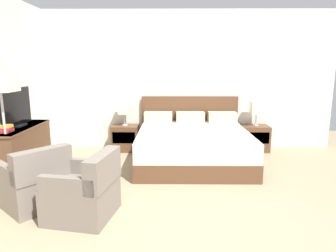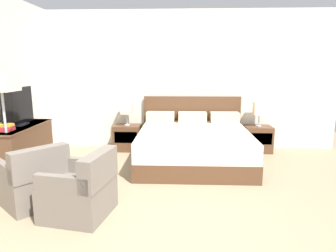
# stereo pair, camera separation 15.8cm
# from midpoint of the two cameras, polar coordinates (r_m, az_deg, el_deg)

# --- Properties ---
(ground_plane) EXTENTS (9.87, 9.87, 0.00)m
(ground_plane) POSITION_cam_midpoint_polar(r_m,az_deg,el_deg) (3.31, 0.60, -19.24)
(ground_plane) COLOR #998466
(wall_back) EXTENTS (6.46, 0.06, 2.78)m
(wall_back) POSITION_cam_midpoint_polar(r_m,az_deg,el_deg) (6.18, 0.59, 8.61)
(wall_back) COLOR silver
(wall_back) RESTS_ON ground
(bed) EXTENTS (1.96, 2.01, 1.08)m
(bed) POSITION_cam_midpoint_polar(r_m,az_deg,el_deg) (5.34, 3.85, -3.52)
(bed) COLOR brown
(bed) RESTS_ON ground
(nightstand_left) EXTENTS (0.53, 0.40, 0.51)m
(nightstand_left) POSITION_cam_midpoint_polar(r_m,az_deg,el_deg) (6.13, -8.88, -2.26)
(nightstand_left) COLOR brown
(nightstand_left) RESTS_ON ground
(nightstand_right) EXTENTS (0.53, 0.40, 0.51)m
(nightstand_right) POSITION_cam_midpoint_polar(r_m,az_deg,el_deg) (6.26, 15.52, -2.26)
(nightstand_right) COLOR brown
(nightstand_right) RESTS_ON ground
(table_lamp_left) EXTENTS (0.22, 0.22, 0.48)m
(table_lamp_left) POSITION_cam_midpoint_polar(r_m,az_deg,el_deg) (6.02, -9.06, 3.36)
(table_lamp_left) COLOR #B7B7BC
(table_lamp_left) RESTS_ON nightstand_left
(table_lamp_right) EXTENTS (0.22, 0.22, 0.48)m
(table_lamp_right) POSITION_cam_midpoint_polar(r_m,az_deg,el_deg) (6.15, 15.82, 3.25)
(table_lamp_right) COLOR #B7B7BC
(table_lamp_right) RESTS_ON nightstand_right
(dresser) EXTENTS (0.50, 1.26, 0.81)m
(dresser) POSITION_cam_midpoint_polar(r_m,az_deg,el_deg) (5.04, -27.38, -4.54)
(dresser) COLOR brown
(dresser) RESTS_ON ground
(tv) EXTENTS (0.18, 0.81, 0.56)m
(tv) POSITION_cam_midpoint_polar(r_m,az_deg,el_deg) (4.96, -27.76, 3.07)
(tv) COLOR black
(tv) RESTS_ON dresser
(book_red_cover) EXTENTS (0.20, 0.21, 0.03)m
(book_red_cover) POSITION_cam_midpoint_polar(r_m,az_deg,el_deg) (4.64, -29.65, -0.85)
(book_red_cover) COLOR #B7282D
(book_red_cover) RESTS_ON dresser
(book_blue_cover) EXTENTS (0.27, 0.24, 0.04)m
(book_blue_cover) POSITION_cam_midpoint_polar(r_m,az_deg,el_deg) (4.64, -29.88, -0.45)
(book_blue_cover) COLOR #B7282D
(book_blue_cover) RESTS_ON book_red_cover
(book_small_top) EXTENTS (0.26, 0.20, 0.04)m
(book_small_top) POSITION_cam_midpoint_polar(r_m,az_deg,el_deg) (4.64, -29.94, -0.01)
(book_small_top) COLOR gold
(book_small_top) RESTS_ON book_blue_cover
(armchair_by_window) EXTENTS (0.97, 0.97, 0.76)m
(armchair_by_window) POSITION_cam_midpoint_polar(r_m,az_deg,el_deg) (4.07, -24.99, -9.88)
(armchair_by_window) COLOR #70665B
(armchair_by_window) RESTS_ON ground
(armchair_companion) EXTENTS (0.80, 0.79, 0.76)m
(armchair_companion) POSITION_cam_midpoint_polar(r_m,az_deg,el_deg) (3.59, -16.74, -12.10)
(armchair_companion) COLOR #70665B
(armchair_companion) RESTS_ON ground
(floor_lamp) EXTENTS (0.35, 0.35, 1.61)m
(floor_lamp) POSITION_cam_midpoint_polar(r_m,az_deg,el_deg) (4.44, -30.18, 5.78)
(floor_lamp) COLOR #B7B7BC
(floor_lamp) RESTS_ON ground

